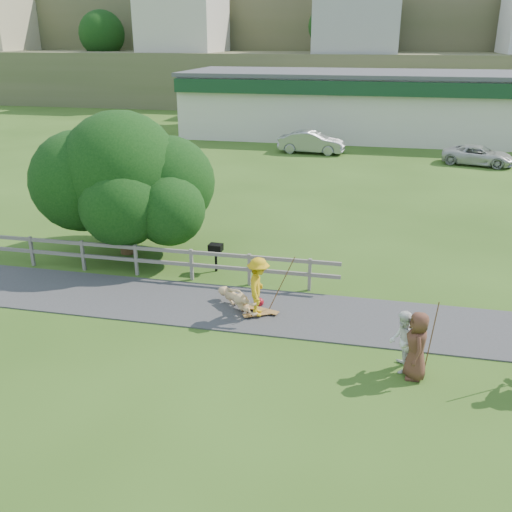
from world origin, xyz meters
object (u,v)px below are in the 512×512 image
Objects in this scene: car_silver at (311,142)px; bbq at (216,258)px; spectator_c at (417,346)px; skater_rider at (258,290)px; car_white at (479,155)px; tree at (124,196)px; skater_fallen at (238,299)px; spectator_a at (402,342)px.

bbq is (-0.51, -22.35, -0.25)m from car_silver.
spectator_c is at bearing -36.28° from bbq.
spectator_c is 0.38× the size of car_silver.
car_white is at bearing -28.36° from skater_rider.
skater_rider is 3.83m from bbq.
skater_rider is 0.25× the size of tree.
spectator_c reaches higher than car_silver.
skater_fallen is at bearing 172.05° from car_white.
tree is at bearing 172.10° from car_silver.
skater_rider is 7.42m from tree.
bbq is (-6.55, 5.40, -0.36)m from spectator_c.
car_white is (4.92, 26.09, -0.25)m from spectator_c.
spectator_c is 1.71× the size of bbq.
skater_fallen is at bearing -122.97° from spectator_c.
skater_fallen is 1.75× the size of bbq.
car_silver is 21.79m from tree.
skater_fallen is 0.25× the size of tree.
car_silver is (-1.68, 25.47, -0.12)m from skater_rider.
tree reaches higher than spectator_a.
spectator_a is 0.36× the size of car_white.
skater_rider is 25.56m from car_white.
spectator_c is at bearing -74.67° from skater_fallen.
skater_rider is at bearing -116.84° from spectator_a.
skater_rider is 0.99m from skater_fallen.
car_white is at bearing 64.24° from bbq.
tree is at bearing -127.18° from spectator_c.
car_silver is 11.08m from car_white.
car_white is 4.38× the size of bbq.
spectator_a reaches higher than car_white.
skater_fallen is (-0.72, 0.39, -0.56)m from skater_rider.
bbq is (3.80, -1.04, -1.75)m from tree.
skater_rider reaches higher than skater_fallen.
spectator_c is at bearing -124.68° from skater_rider.
spectator_c is at bearing -175.54° from car_white.
skater_rider is at bearing 173.86° from car_white.
skater_rider is 1.02× the size of spectator_c.
spectator_c is at bearing -31.89° from tree.
spectator_a is 0.91× the size of spectator_c.
bbq reaches higher than skater_fallen.
tree is 4.31m from bbq.
spectator_c is 0.25× the size of tree.
spectator_a is 26.36m from car_white.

